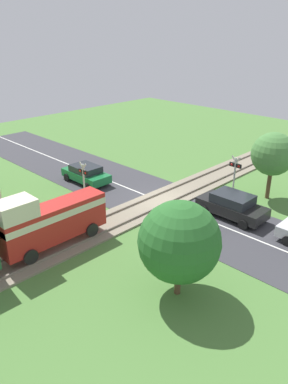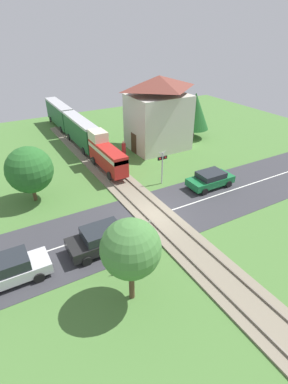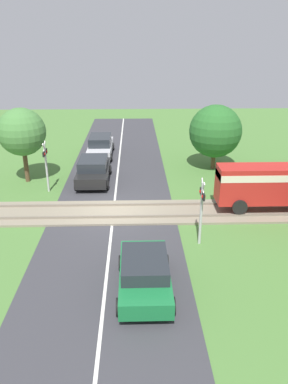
# 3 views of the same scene
# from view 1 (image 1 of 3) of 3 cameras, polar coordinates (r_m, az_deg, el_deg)

# --- Properties ---
(ground_plane) EXTENTS (60.00, 60.00, 0.00)m
(ground_plane) POSITION_cam_1_polar(r_m,az_deg,el_deg) (25.48, 2.53, -1.45)
(ground_plane) COLOR #4C7A38
(road_surface) EXTENTS (48.00, 6.40, 0.02)m
(road_surface) POSITION_cam_1_polar(r_m,az_deg,el_deg) (25.48, 2.53, -1.43)
(road_surface) COLOR #38383D
(road_surface) RESTS_ON ground_plane
(track_bed) EXTENTS (2.80, 48.00, 0.24)m
(track_bed) POSITION_cam_1_polar(r_m,az_deg,el_deg) (25.46, 2.53, -1.32)
(track_bed) COLOR gray
(track_bed) RESTS_ON ground_plane
(car_near_crossing) EXTENTS (4.27, 2.03, 1.53)m
(car_near_crossing) POSITION_cam_1_polar(r_m,az_deg,el_deg) (23.72, 13.27, -1.96)
(car_near_crossing) COLOR black
(car_near_crossing) RESTS_ON ground_plane
(car_far_side) EXTENTS (3.98, 1.95, 1.37)m
(car_far_side) POSITION_cam_1_polar(r_m,az_deg,el_deg) (28.69, -8.84, 2.79)
(car_far_side) COLOR #197038
(car_far_side) RESTS_ON ground_plane
(crossing_signal_west_approach) EXTENTS (0.90, 0.18, 3.03)m
(crossing_signal_west_approach) POSITION_cam_1_polar(r_m,az_deg,el_deg) (26.03, 13.67, 3.06)
(crossing_signal_west_approach) COLOR #B7B7B7
(crossing_signal_west_approach) RESTS_ON ground_plane
(crossing_signal_east_approach) EXTENTS (0.90, 0.18, 3.03)m
(crossing_signal_east_approach) POSITION_cam_1_polar(r_m,az_deg,el_deg) (24.43, -9.18, 2.08)
(crossing_signal_east_approach) COLOR #B7B7B7
(crossing_signal_east_approach) RESTS_ON ground_plane
(tree_roadside_hedge) EXTENTS (3.53, 3.53, 4.39)m
(tree_roadside_hedge) POSITION_cam_1_polar(r_m,az_deg,el_deg) (15.79, 5.41, -7.57)
(tree_roadside_hedge) COLOR brown
(tree_roadside_hedge) RESTS_ON ground_plane
(tree_beyond_track) EXTENTS (2.89, 2.89, 4.63)m
(tree_beyond_track) POSITION_cam_1_polar(r_m,az_deg,el_deg) (26.30, 19.07, 5.47)
(tree_beyond_track) COLOR brown
(tree_beyond_track) RESTS_ON ground_plane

